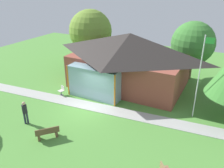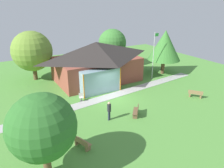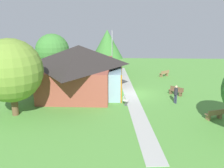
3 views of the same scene
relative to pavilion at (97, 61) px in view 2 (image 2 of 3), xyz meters
name	(u,v)px [view 2 (image 2 of 3)]	position (x,y,z in m)	size (l,w,h in m)	color
ground_plane	(114,98)	(-0.90, -5.86, -2.59)	(44.00, 44.00, 0.00)	#54933D
pavilion	(97,61)	(0.00, 0.00, 0.00)	(11.10, 8.43, 4.99)	brown
footpath	(112,96)	(-0.90, -5.31, -2.57)	(25.60, 1.30, 0.03)	#ADADA8
flagpole	(154,54)	(6.71, -3.12, 0.77)	(0.64, 0.08, 6.11)	silver
bench_front_center	(136,112)	(-1.11, -10.09, -2.18)	(1.32, 1.42, 0.84)	brown
bench_front_left	(82,143)	(-7.16, -11.82, -2.18)	(0.92, 1.56, 0.84)	olive
bench_lawn_far_right	(195,94)	(6.72, -10.19, -2.18)	(1.27, 1.45, 0.84)	olive
patio_chair_west	(81,97)	(-4.23, -4.75, -2.17)	(0.55, 0.55, 0.86)	beige
visitor_strolling_lawn	(109,109)	(-3.59, -9.49, -1.57)	(0.34, 0.34, 1.74)	#2D3347
tree_behind_pavilion_left	(32,51)	(-6.89, 4.40, 1.19)	(5.08, 5.08, 6.33)	brown
tree_behind_pavilion_right	(112,43)	(4.93, 4.38, 1.10)	(4.23, 4.23, 5.82)	brown
tree_east_hedge	(165,45)	(9.30, -2.32, 1.46)	(4.48, 4.48, 6.08)	brown
tree_lawn_corner	(42,127)	(-9.89, -12.99, 0.66)	(3.94, 3.94, 5.24)	brown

